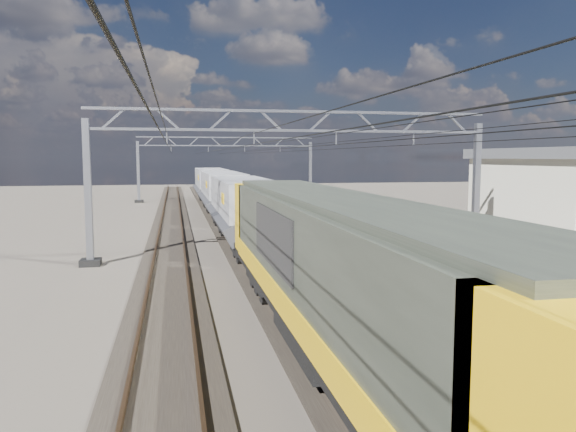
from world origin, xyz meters
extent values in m
plane|color=#2C2821|center=(0.00, 0.00, 0.00)|extent=(160.00, 160.00, 0.00)
cube|color=black|center=(-6.00, 0.00, 0.06)|extent=(2.60, 140.00, 0.12)
cube|color=#513720|center=(-6.72, 0.00, 0.22)|extent=(0.08, 140.00, 0.16)
cube|color=#513720|center=(-5.28, 0.00, 0.22)|extent=(0.08, 140.00, 0.16)
cube|color=black|center=(-2.00, 0.00, 0.06)|extent=(2.60, 140.00, 0.12)
cube|color=#513720|center=(-2.72, 0.00, 0.22)|extent=(0.08, 140.00, 0.16)
cube|color=#513720|center=(-1.28, 0.00, 0.22)|extent=(0.08, 140.00, 0.16)
cube|color=black|center=(2.00, 0.00, 0.06)|extent=(2.60, 140.00, 0.12)
cube|color=#513720|center=(1.28, 0.00, 0.22)|extent=(0.08, 140.00, 0.16)
cube|color=#513720|center=(2.72, 0.00, 0.22)|extent=(0.08, 140.00, 0.16)
cube|color=black|center=(6.00, 0.00, 0.06)|extent=(2.60, 140.00, 0.12)
cube|color=#513720|center=(5.28, 0.00, 0.22)|extent=(0.08, 140.00, 0.16)
cube|color=#513720|center=(6.72, 0.00, 0.22)|extent=(0.08, 140.00, 0.16)
cube|color=gray|center=(-9.50, 4.00, 3.30)|extent=(0.30, 0.30, 6.60)
cube|color=gray|center=(9.50, 4.00, 3.30)|extent=(0.30, 0.30, 6.60)
cube|color=black|center=(-9.50, 4.00, 0.15)|extent=(0.90, 0.90, 0.30)
cube|color=black|center=(9.50, 4.00, 0.15)|extent=(0.90, 0.90, 0.30)
cube|color=gray|center=(0.00, 4.00, 7.05)|extent=(19.30, 0.18, 0.12)
cube|color=gray|center=(0.00, 4.00, 6.15)|extent=(19.30, 0.18, 0.12)
cube|color=gray|center=(-8.31, 4.00, 6.60)|extent=(1.03, 0.10, 0.94)
cube|color=gray|center=(-5.94, 4.00, 6.60)|extent=(1.03, 0.10, 0.94)
cube|color=gray|center=(-3.56, 4.00, 6.60)|extent=(1.03, 0.10, 0.94)
cube|color=gray|center=(-1.19, 4.00, 6.60)|extent=(1.03, 0.10, 0.94)
cube|color=gray|center=(1.19, 4.00, 6.60)|extent=(1.03, 0.10, 0.94)
cube|color=gray|center=(3.56, 4.00, 6.60)|extent=(1.03, 0.10, 0.94)
cube|color=gray|center=(5.94, 4.00, 6.60)|extent=(1.03, 0.10, 0.94)
cube|color=gray|center=(8.31, 4.00, 6.60)|extent=(1.03, 0.10, 0.94)
cube|color=gray|center=(-6.00, 4.00, 5.82)|extent=(0.06, 0.06, 0.65)
cube|color=gray|center=(-2.00, 4.00, 5.82)|extent=(0.06, 0.06, 0.65)
cube|color=gray|center=(2.00, 4.00, 5.82)|extent=(0.06, 0.06, 0.65)
cube|color=gray|center=(6.00, 4.00, 5.82)|extent=(0.06, 0.06, 0.65)
cube|color=gray|center=(-9.50, 40.00, 3.30)|extent=(0.30, 0.30, 6.60)
cube|color=gray|center=(9.50, 40.00, 3.30)|extent=(0.30, 0.30, 6.60)
cube|color=black|center=(-9.50, 40.00, 0.15)|extent=(0.90, 0.90, 0.30)
cube|color=black|center=(9.50, 40.00, 0.15)|extent=(0.90, 0.90, 0.30)
cube|color=gray|center=(0.00, 40.00, 7.05)|extent=(19.30, 0.18, 0.12)
cube|color=gray|center=(0.00, 40.00, 6.15)|extent=(19.30, 0.18, 0.12)
cube|color=gray|center=(-8.31, 40.00, 6.60)|extent=(1.03, 0.10, 0.94)
cube|color=gray|center=(-5.94, 40.00, 6.60)|extent=(1.03, 0.10, 0.94)
cube|color=gray|center=(-3.56, 40.00, 6.60)|extent=(1.03, 0.10, 0.94)
cube|color=gray|center=(-1.19, 40.00, 6.60)|extent=(1.03, 0.10, 0.94)
cube|color=gray|center=(1.19, 40.00, 6.60)|extent=(1.03, 0.10, 0.94)
cube|color=gray|center=(3.56, 40.00, 6.60)|extent=(1.03, 0.10, 0.94)
cube|color=gray|center=(5.94, 40.00, 6.60)|extent=(1.03, 0.10, 0.94)
cube|color=gray|center=(8.31, 40.00, 6.60)|extent=(1.03, 0.10, 0.94)
cube|color=gray|center=(-6.00, 40.00, 5.82)|extent=(0.06, 0.06, 0.65)
cube|color=gray|center=(-2.00, 40.00, 5.82)|extent=(0.06, 0.06, 0.65)
cube|color=gray|center=(2.00, 40.00, 5.82)|extent=(0.06, 0.06, 0.65)
cube|color=gray|center=(6.00, 40.00, 5.82)|extent=(0.06, 0.06, 0.65)
cylinder|color=black|center=(-6.00, 8.00, 5.50)|extent=(0.03, 140.00, 0.03)
cylinder|color=black|center=(-6.00, 8.00, 6.00)|extent=(0.03, 140.00, 0.03)
cylinder|color=black|center=(-2.00, 8.00, 5.50)|extent=(0.03, 140.00, 0.03)
cylinder|color=black|center=(-2.00, 8.00, 6.00)|extent=(0.03, 140.00, 0.03)
cylinder|color=black|center=(2.00, 8.00, 5.50)|extent=(0.03, 140.00, 0.03)
cylinder|color=black|center=(2.00, 8.00, 6.00)|extent=(0.03, 140.00, 0.03)
cylinder|color=black|center=(6.00, 8.00, 5.50)|extent=(0.03, 140.00, 0.03)
cylinder|color=black|center=(6.00, 8.00, 6.00)|extent=(0.03, 140.00, 0.03)
cube|color=black|center=(-2.00, -3.22, 0.75)|extent=(2.20, 3.60, 0.60)
cube|color=black|center=(-2.00, -9.72, 1.13)|extent=(2.65, 20.00, 0.25)
cube|color=black|center=(-2.00, -9.72, 0.75)|extent=(2.20, 4.50, 0.75)
cube|color=#2A2F27|center=(-2.00, -9.72, 2.55)|extent=(2.65, 17.00, 2.60)
cube|color=yellow|center=(-3.34, -9.72, 1.55)|extent=(0.04, 17.00, 0.60)
cube|color=yellow|center=(-0.66, -9.72, 1.55)|extent=(0.04, 17.00, 0.60)
cube|color=black|center=(-3.35, -8.72, 2.90)|extent=(0.05, 5.00, 1.40)
cube|color=black|center=(-0.65, -8.72, 2.90)|extent=(0.05, 5.00, 1.40)
cube|color=#2A2F27|center=(-2.00, -9.72, 3.92)|extent=(2.25, 18.00, 0.15)
cube|color=yellow|center=(-2.00, -0.62, 2.55)|extent=(2.65, 1.80, 2.60)
cube|color=yellow|center=(-2.00, 0.33, 3.05)|extent=(2.60, 0.46, 1.52)
cube|color=black|center=(-2.55, 0.43, 3.15)|extent=(0.85, 0.08, 0.75)
cube|color=black|center=(-1.45, 0.43, 3.15)|extent=(0.85, 0.08, 0.75)
cylinder|color=black|center=(-2.85, 0.58, 1.15)|extent=(0.36, 0.50, 0.36)
cylinder|color=black|center=(-1.15, 0.58, 1.15)|extent=(0.36, 0.50, 0.36)
cylinder|color=white|center=(-2.60, 0.48, 1.75)|extent=(0.20, 0.08, 0.20)
cylinder|color=white|center=(-1.40, 0.48, 1.75)|extent=(0.20, 0.08, 0.20)
cube|color=black|center=(-2.00, 3.48, 0.72)|extent=(2.20, 2.60, 0.55)
cube|color=black|center=(-2.00, 12.48, 0.72)|extent=(2.20, 2.60, 0.55)
cube|color=black|center=(-2.00, 7.98, 1.08)|extent=(2.40, 13.00, 0.20)
cube|color=slate|center=(-2.00, 7.98, 2.80)|extent=(2.80, 12.00, 1.80)
cube|color=#404147|center=(-2.95, 7.98, 1.55)|extent=(1.48, 12.00, 1.36)
cube|color=#404147|center=(-1.05, 7.98, 1.55)|extent=(1.48, 12.00, 1.36)
cube|color=yellow|center=(-3.42, 4.98, 2.90)|extent=(0.04, 1.20, 0.50)
cube|color=black|center=(-2.00, 17.68, 0.72)|extent=(2.20, 2.60, 0.55)
cube|color=black|center=(-2.00, 26.68, 0.72)|extent=(2.20, 2.60, 0.55)
cube|color=black|center=(-2.00, 22.18, 1.08)|extent=(2.40, 13.00, 0.20)
cube|color=slate|center=(-2.00, 22.18, 2.80)|extent=(2.80, 12.00, 1.80)
cube|color=#404147|center=(-2.95, 22.18, 1.55)|extent=(1.48, 12.00, 1.36)
cube|color=#404147|center=(-1.05, 22.18, 1.55)|extent=(1.48, 12.00, 1.36)
cube|color=yellow|center=(-3.42, 19.18, 2.90)|extent=(0.04, 1.20, 0.50)
cube|color=black|center=(-2.00, 31.88, 0.72)|extent=(2.20, 2.60, 0.55)
cube|color=black|center=(-2.00, 40.88, 0.72)|extent=(2.20, 2.60, 0.55)
cube|color=black|center=(-2.00, 36.38, 1.08)|extent=(2.40, 13.00, 0.20)
cube|color=slate|center=(-2.00, 36.38, 2.80)|extent=(2.80, 12.00, 1.80)
cube|color=#404147|center=(-2.95, 36.38, 1.55)|extent=(1.48, 12.00, 1.36)
cube|color=#404147|center=(-1.05, 36.38, 1.55)|extent=(1.48, 12.00, 1.36)
cube|color=yellow|center=(-3.42, 33.38, 2.90)|extent=(0.04, 1.20, 0.50)
camera|label=1|loc=(-5.69, -22.30, 4.89)|focal=35.00mm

